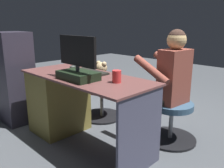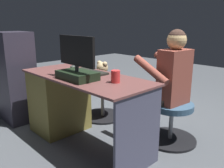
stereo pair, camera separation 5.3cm
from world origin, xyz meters
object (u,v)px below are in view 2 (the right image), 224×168
computer_mouse (74,67)px  tv_remote (72,73)px  person (167,78)px  office_chair_teddy (103,100)px  cup (115,77)px  monitor (77,67)px  teddy_bear (103,75)px  keyboard (90,72)px  visitor_chair (171,119)px  desk (64,100)px

computer_mouse → tv_remote: computer_mouse is taller
person → office_chair_teddy: bearing=5.4°
cup → monitor: bearing=27.0°
teddy_bear → person: 0.91m
keyboard → person: size_ratio=0.36×
cup → visitor_chair: 0.87m
monitor → computer_mouse: bearing=-31.6°
monitor → computer_mouse: (0.46, -0.28, -0.10)m
office_chair_teddy → teddy_bear: (0.00, -0.01, 0.33)m
tv_remote → office_chair_teddy: tv_remote is taller
monitor → office_chair_teddy: bearing=-56.5°
person → desk: bearing=37.7°
desk → keyboard: (-0.32, -0.14, 0.35)m
desk → teddy_bear: size_ratio=4.35×
teddy_bear → monitor: bearing=123.1°
person → teddy_bear: bearing=4.7°
tv_remote → person: (-0.65, -0.72, -0.06)m
keyboard → computer_mouse: computer_mouse is taller
desk → keyboard: keyboard is taller
monitor → computer_mouse: monitor is taller
monitor → keyboard: monitor is taller
desk → teddy_bear: teddy_bear is taller
desk → visitor_chair: (-0.96, -0.69, -0.14)m
monitor → teddy_bear: 0.92m
desk → person: bearing=-142.3°
monitor → person: person is taller
tv_remote → office_chair_teddy: (0.25, -0.63, -0.50)m
computer_mouse → teddy_bear: (0.02, -0.46, -0.17)m
cup → teddy_bear: 1.01m
desk → office_chair_teddy: (0.02, -0.60, -0.14)m
office_chair_teddy → visitor_chair: 0.99m
desk → monitor: 0.67m
cup → computer_mouse: bearing=-8.4°
office_chair_teddy → visitor_chair: (-0.98, -0.09, 0.00)m
tv_remote → teddy_bear: size_ratio=0.45×
keyboard → person: (-0.56, -0.55, -0.06)m
office_chair_teddy → teddy_bear: size_ratio=1.60×
office_chair_teddy → visitor_chair: size_ratio=0.98×
monitor → keyboard: (0.15, -0.27, -0.10)m
monitor → cup: size_ratio=4.59×
teddy_bear → desk: bearing=91.6°
desk → cup: (-0.79, -0.03, 0.40)m
cup → tv_remote: 0.56m
desk → office_chair_teddy: desk is taller
computer_mouse → cup: bearing=171.6°
computer_mouse → person: bearing=-148.6°
office_chair_teddy → teddy_bear: teddy_bear is taller
desk → monitor: (-0.47, 0.13, 0.46)m
keyboard → teddy_bear: bearing=-54.6°
desk → teddy_bear: 0.64m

